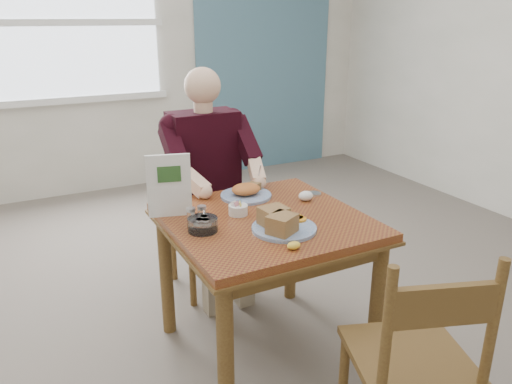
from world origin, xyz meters
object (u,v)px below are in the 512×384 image
table (265,238)px  diner (209,167)px  chair_far (205,214)px  near_plate (281,223)px  far_plate (246,192)px  chair_near (415,363)px

table → diner: 0.73m
chair_far → diner: diner is taller
table → near_plate: size_ratio=2.46×
table → far_plate: 0.33m
chair_far → far_plate: chair_far is taller
table → diner: size_ratio=0.66×
far_plate → diner: bearing=96.5°
chair_far → table: bearing=-90.0°
table → near_plate: near_plate is taller
chair_near → near_plate: 0.79m
chair_far → near_plate: bearing=-90.7°
diner → chair_near: bearing=-85.0°
table → chair_far: bearing=90.0°
table → chair_near: (0.14, -0.88, -0.16)m
chair_far → diner: size_ratio=0.69×
chair_near → table: bearing=99.1°
diner → near_plate: (-0.01, -0.88, -0.02)m
chair_near → near_plate: bearing=102.1°
diner → far_plate: 0.41m
chair_far → near_plate: size_ratio=2.54×
table → far_plate: bearing=81.0°
table → near_plate: (-0.01, -0.17, 0.15)m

